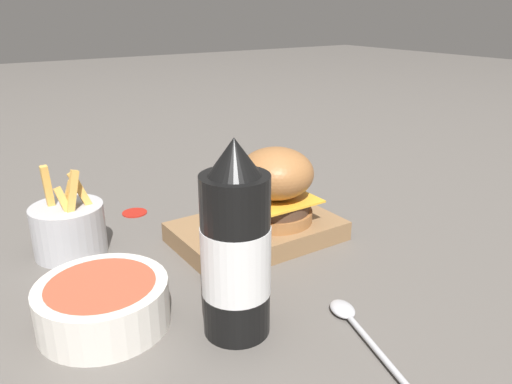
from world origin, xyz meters
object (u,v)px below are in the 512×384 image
at_px(spoon, 356,325).
at_px(ketchup_bottle, 236,251).
at_px(side_bowl, 103,303).
at_px(fries_basket, 69,228).
at_px(burger, 276,185).
at_px(serving_board, 256,231).

bearing_deg(spoon, ketchup_bottle, 72.83).
height_order(side_bowl, spoon, side_bowl).
bearing_deg(fries_basket, burger, 155.74).
distance_m(serving_board, ketchup_bottle, 0.25).
xyz_separation_m(ketchup_bottle, fries_basket, (0.11, -0.30, -0.06)).
bearing_deg(serving_board, ketchup_bottle, 50.95).
bearing_deg(serving_board, spoon, 82.44).
distance_m(burger, spoon, 0.27).
bearing_deg(side_bowl, ketchup_bottle, 142.62).
distance_m(fries_basket, spoon, 0.43).
bearing_deg(serving_board, side_bowl, 18.13).
bearing_deg(serving_board, burger, 159.82).
height_order(burger, fries_basket, burger).
bearing_deg(burger, ketchup_bottle, 44.05).
height_order(serving_board, spoon, serving_board).
relative_size(burger, fries_basket, 0.86).
distance_m(serving_board, spoon, 0.26).
relative_size(serving_board, side_bowl, 1.66).
distance_m(ketchup_bottle, spoon, 0.17).
bearing_deg(burger, fries_basket, -24.26).
xyz_separation_m(burger, spoon, (0.06, 0.24, -0.08)).
bearing_deg(side_bowl, spoon, 144.47).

